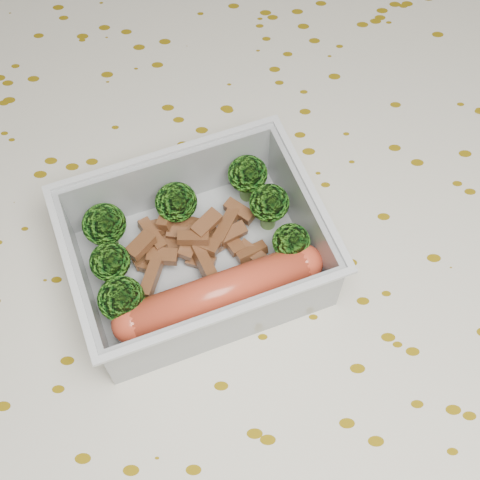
{
  "coord_description": "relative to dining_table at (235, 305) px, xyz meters",
  "views": [
    {
      "loc": [
        0.0,
        -0.21,
        1.17
      ],
      "look_at": [
        0.0,
        -0.0,
        0.78
      ],
      "focal_mm": 50.0,
      "sensor_mm": 36.0,
      "label": 1
    }
  ],
  "objects": [
    {
      "name": "ground_plane",
      "position": [
        0.0,
        0.0,
        -0.67
      ],
      "size": [
        4.0,
        4.0,
        0.0
      ],
      "primitive_type": "plane",
      "color": "olive",
      "rests_on": "ground"
    },
    {
      "name": "tablecloth",
      "position": [
        0.0,
        0.0,
        0.05
      ],
      "size": [
        1.46,
        0.96,
        0.19
      ],
      "color": "silver",
      "rests_on": "dining_table"
    },
    {
      "name": "meat_pile",
      "position": [
        -0.03,
        0.0,
        0.1
      ],
      "size": [
        0.1,
        0.07,
        0.03
      ],
      "color": "brown",
      "rests_on": "lunch_container"
    },
    {
      "name": "sausage",
      "position": [
        -0.01,
        -0.04,
        0.11
      ],
      "size": [
        0.13,
        0.07,
        0.03
      ],
      "color": "#CC4428",
      "rests_on": "lunch_container"
    },
    {
      "name": "broccoli_florets",
      "position": [
        -0.03,
        0.0,
        0.12
      ],
      "size": [
        0.15,
        0.12,
        0.04
      ],
      "color": "#608C3F",
      "rests_on": "lunch_container"
    },
    {
      "name": "dining_table",
      "position": [
        0.0,
        0.0,
        0.0
      ],
      "size": [
        1.4,
        0.9,
        0.75
      ],
      "color": "brown",
      "rests_on": "ground"
    },
    {
      "name": "lunch_container",
      "position": [
        -0.02,
        -0.01,
        0.11
      ],
      "size": [
        0.2,
        0.18,
        0.06
      ],
      "color": "#B8BDC2",
      "rests_on": "tablecloth"
    }
  ]
}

